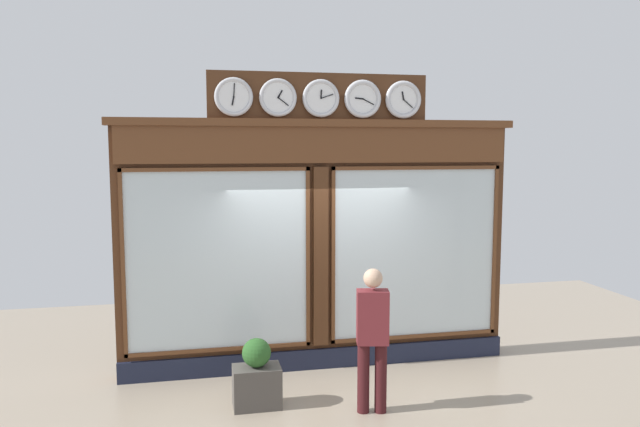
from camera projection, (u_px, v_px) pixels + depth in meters
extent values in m
cube|color=#4C2B16|center=(318.00, 248.00, 8.45)|extent=(5.39, 0.30, 3.32)
cube|color=#191E33|center=(320.00, 359.00, 8.45)|extent=(5.39, 0.08, 0.28)
cube|color=brown|center=(321.00, 145.00, 8.10)|extent=(5.28, 0.08, 0.48)
cube|color=brown|center=(320.00, 123.00, 8.09)|extent=(5.50, 0.20, 0.10)
cube|color=silver|center=(416.00, 253.00, 8.58)|extent=(2.34, 0.02, 2.34)
cube|color=brown|center=(418.00, 168.00, 8.43)|extent=(2.44, 0.04, 0.05)
cube|color=brown|center=(415.00, 336.00, 8.69)|extent=(2.44, 0.04, 0.05)
cube|color=brown|center=(494.00, 250.00, 8.81)|extent=(0.05, 0.04, 2.44)
cube|color=brown|center=(333.00, 256.00, 8.31)|extent=(0.05, 0.04, 2.44)
cube|color=silver|center=(218.00, 261.00, 8.01)|extent=(2.34, 0.02, 2.34)
cube|color=brown|center=(217.00, 169.00, 7.86)|extent=(2.44, 0.04, 0.05)
cube|color=brown|center=(220.00, 349.00, 8.12)|extent=(2.44, 0.04, 0.05)
cube|color=brown|center=(123.00, 264.00, 7.74)|extent=(0.05, 0.04, 2.44)
cube|color=brown|center=(308.00, 257.00, 8.24)|extent=(0.05, 0.04, 2.44)
cube|color=#4C2B16|center=(320.00, 257.00, 8.28)|extent=(0.20, 0.10, 2.44)
cube|color=#4C2B16|center=(320.00, 99.00, 8.09)|extent=(2.96, 0.06, 0.68)
cylinder|color=white|center=(403.00, 100.00, 8.25)|extent=(0.40, 0.02, 0.40)
torus|color=silver|center=(403.00, 100.00, 8.25)|extent=(0.51, 0.07, 0.51)
cube|color=black|center=(403.00, 96.00, 8.23)|extent=(0.04, 0.01, 0.11)
cube|color=black|center=(408.00, 104.00, 8.26)|extent=(0.14, 0.01, 0.12)
sphere|color=black|center=(404.00, 100.00, 8.24)|extent=(0.02, 0.02, 0.02)
cylinder|color=white|center=(363.00, 99.00, 8.14)|extent=(0.40, 0.02, 0.40)
torus|color=silver|center=(363.00, 99.00, 8.13)|extent=(0.51, 0.07, 0.51)
cube|color=black|center=(359.00, 98.00, 8.11)|extent=(0.11, 0.01, 0.03)
cube|color=black|center=(369.00, 102.00, 8.14)|extent=(0.16, 0.01, 0.09)
sphere|color=black|center=(363.00, 99.00, 8.12)|extent=(0.02, 0.02, 0.02)
cylinder|color=white|center=(321.00, 98.00, 8.02)|extent=(0.40, 0.02, 0.40)
torus|color=silver|center=(321.00, 98.00, 8.01)|extent=(0.50, 0.06, 0.50)
cube|color=black|center=(321.00, 94.00, 8.00)|extent=(0.03, 0.01, 0.11)
cube|color=black|center=(327.00, 96.00, 8.02)|extent=(0.17, 0.01, 0.07)
sphere|color=black|center=(321.00, 98.00, 8.00)|extent=(0.02, 0.02, 0.02)
cylinder|color=white|center=(278.00, 98.00, 7.90)|extent=(0.40, 0.02, 0.40)
torus|color=silver|center=(278.00, 98.00, 7.90)|extent=(0.49, 0.05, 0.49)
cube|color=black|center=(280.00, 94.00, 7.89)|extent=(0.07, 0.01, 0.10)
cube|color=black|center=(283.00, 102.00, 7.90)|extent=(0.14, 0.01, 0.11)
sphere|color=black|center=(278.00, 97.00, 7.88)|extent=(0.02, 0.02, 0.02)
cylinder|color=white|center=(234.00, 97.00, 7.78)|extent=(0.40, 0.02, 0.40)
torus|color=silver|center=(234.00, 97.00, 7.78)|extent=(0.50, 0.06, 0.50)
cube|color=black|center=(233.00, 101.00, 7.77)|extent=(0.04, 0.01, 0.11)
cube|color=black|center=(234.00, 90.00, 7.76)|extent=(0.02, 0.01, 0.17)
sphere|color=black|center=(234.00, 97.00, 7.76)|extent=(0.02, 0.02, 0.02)
cylinder|color=#3A1316|center=(363.00, 378.00, 7.03)|extent=(0.14, 0.14, 0.82)
cylinder|color=#3A1316|center=(381.00, 378.00, 7.03)|extent=(0.14, 0.14, 0.82)
cube|color=maroon|center=(373.00, 317.00, 6.95)|extent=(0.40, 0.29, 0.62)
sphere|color=tan|center=(373.00, 278.00, 6.90)|extent=(0.22, 0.22, 0.22)
cube|color=#4C4742|center=(257.00, 387.00, 7.19)|extent=(0.56, 0.36, 0.49)
sphere|color=#285623|center=(256.00, 353.00, 7.15)|extent=(0.34, 0.34, 0.34)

